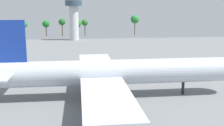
% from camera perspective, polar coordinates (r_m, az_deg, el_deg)
% --- Properties ---
extents(ground_plane, '(251.11, 251.11, 0.00)m').
position_cam_1_polar(ground_plane, '(69.70, 0.00, -6.93)').
color(ground_plane, slate).
extents(cargo_airplane, '(62.78, 58.43, 19.09)m').
position_cam_1_polar(cargo_airplane, '(67.94, -0.26, -1.99)').
color(cargo_airplane, silver).
rests_on(cargo_airplane, ground_plane).
extents(catering_truck, '(4.01, 4.52, 2.15)m').
position_cam_1_polar(catering_truck, '(100.39, 15.93, -0.90)').
color(catering_truck, '#2D5193').
rests_on(catering_truck, ground_plane).
extents(control_tower, '(10.97, 10.97, 25.75)m').
position_cam_1_polar(control_tower, '(184.94, -7.83, 9.57)').
color(control_tower, silver).
rests_on(control_tower, ground_plane).
extents(tree_line_backdrop, '(95.26, 7.49, 15.25)m').
position_cam_1_polar(tree_line_backdrop, '(211.73, -7.73, 8.21)').
color(tree_line_backdrop, '#51381E').
rests_on(tree_line_backdrop, ground_plane).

